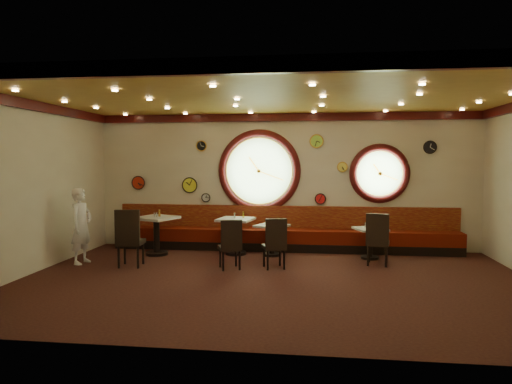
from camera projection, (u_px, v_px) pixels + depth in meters
name	position (u px, v px, depth m)	size (l,w,h in m)	color
floor	(273.00, 281.00, 7.97)	(9.00, 6.00, 0.00)	black
ceiling	(274.00, 96.00, 7.75)	(9.00, 6.00, 0.02)	gold
wall_back	(284.00, 182.00, 10.83)	(9.00, 0.02, 3.20)	beige
wall_front	(250.00, 208.00, 4.89)	(9.00, 0.02, 3.20)	beige
wall_left	(31.00, 188.00, 8.41)	(0.02, 6.00, 3.20)	beige
molding_back	(285.00, 117.00, 10.67)	(9.00, 0.10, 0.18)	#3D0B0B
molding_front	(250.00, 65.00, 4.83)	(9.00, 0.10, 0.18)	#3D0B0B
molding_left	(31.00, 105.00, 8.30)	(0.10, 6.00, 0.18)	#3D0B0B
banquette_base	(283.00, 246.00, 10.65)	(8.00, 0.55, 0.20)	black
banquette_seat	(283.00, 236.00, 10.64)	(8.00, 0.55, 0.30)	#541007
banquette_back	(284.00, 217.00, 10.83)	(8.00, 0.10, 0.55)	#61070E
porthole_left_glass	(259.00, 171.00, 10.88)	(1.66, 1.66, 0.02)	#9ACE7B
porthole_left_frame	(259.00, 171.00, 10.86)	(1.98, 1.98, 0.18)	#3D0B0B
porthole_left_ring	(259.00, 171.00, 10.83)	(1.61, 1.61, 0.03)	gold
porthole_right_glass	(379.00, 173.00, 10.54)	(1.10, 1.10, 0.02)	#9ACE7B
porthole_right_frame	(380.00, 174.00, 10.52)	(1.38, 1.38, 0.18)	#3D0B0B
porthole_right_ring	(380.00, 174.00, 10.49)	(1.09, 1.09, 0.03)	gold
wall_clock_0	(138.00, 183.00, 11.23)	(0.32, 0.32, 0.03)	red
wall_clock_1	(317.00, 141.00, 10.63)	(0.30, 0.30, 0.03)	#A1DA44
wall_clock_2	(430.00, 147.00, 10.32)	(0.28, 0.28, 0.03)	black
wall_clock_3	(201.00, 146.00, 10.97)	(0.24, 0.24, 0.03)	black
wall_clock_4	(206.00, 198.00, 11.05)	(0.20, 0.20, 0.03)	silver
wall_clock_5	(342.00, 167.00, 10.60)	(0.22, 0.22, 0.03)	#F1E150
wall_clock_6	(320.00, 199.00, 10.71)	(0.24, 0.24, 0.03)	red
wall_clock_7	(190.00, 185.00, 11.08)	(0.36, 0.36, 0.03)	yellow
table_a	(157.00, 231.00, 10.13)	(1.02, 1.02, 0.86)	black
table_b	(236.00, 232.00, 10.19)	(0.85, 0.85, 0.81)	black
table_c	(272.00, 236.00, 10.05)	(0.83, 0.83, 0.69)	black
table_d	(370.00, 239.00, 9.73)	(0.77, 0.77, 0.67)	black
chair_a	(129.00, 234.00, 8.93)	(0.53, 0.53, 0.71)	black
chair_b	(231.00, 241.00, 8.74)	(0.53, 0.53, 0.60)	black
chair_c	(275.00, 240.00, 8.79)	(0.53, 0.53, 0.62)	black
chair_d	(378.00, 236.00, 9.07)	(0.52, 0.52, 0.65)	black
condiment_a_salt	(154.00, 214.00, 10.14)	(0.03, 0.03, 0.09)	silver
condiment_b_salt	(235.00, 215.00, 10.25)	(0.04, 0.04, 0.11)	#BBBCC0
condiment_c_salt	(270.00, 222.00, 10.10)	(0.04, 0.04, 0.11)	silver
condiment_d_salt	(365.00, 225.00, 9.76)	(0.04, 0.04, 0.11)	silver
condiment_a_pepper	(157.00, 215.00, 10.03)	(0.04, 0.04, 0.10)	silver
condiment_b_pepper	(235.00, 216.00, 10.14)	(0.04, 0.04, 0.10)	#BABBBF
condiment_c_pepper	(271.00, 223.00, 10.00)	(0.04, 0.04, 0.10)	silver
condiment_d_pepper	(372.00, 226.00, 9.66)	(0.04, 0.04, 0.11)	silver
condiment_a_bottle	(159.00, 213.00, 10.14)	(0.05, 0.05, 0.16)	orange
condiment_b_bottle	(243.00, 215.00, 10.24)	(0.05, 0.05, 0.15)	yellow
condiment_c_bottle	(278.00, 221.00, 10.07)	(0.05, 0.05, 0.15)	yellow
condiment_d_bottle	(375.00, 223.00, 9.79)	(0.06, 0.06, 0.18)	orange
waiter	(81.00, 226.00, 9.27)	(0.56, 0.37, 1.55)	white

